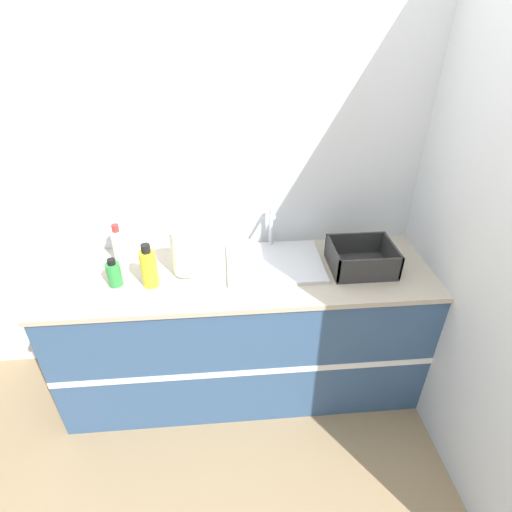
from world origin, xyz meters
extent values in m
plane|color=#937A56|center=(0.00, 0.00, 0.00)|extent=(12.00, 12.00, 0.00)
cube|color=silver|center=(0.00, 0.66, 1.30)|extent=(4.52, 0.06, 2.60)
cube|color=silver|center=(1.09, 0.32, 1.30)|extent=(0.06, 2.63, 2.60)
cube|color=#33517A|center=(0.00, 0.32, 0.43)|extent=(2.12, 0.63, 0.85)
cube|color=white|center=(0.00, 0.00, 0.43)|extent=(2.12, 0.01, 0.04)
cube|color=#B2A893|center=(0.00, 0.32, 0.87)|extent=(2.14, 0.66, 0.03)
cube|color=silver|center=(0.19, 0.38, 0.89)|extent=(0.54, 0.43, 0.02)
cylinder|color=silver|center=(0.19, 0.57, 1.02)|extent=(0.02, 0.02, 0.24)
cylinder|color=silver|center=(0.19, 0.51, 1.15)|extent=(0.02, 0.13, 0.02)
cylinder|color=#4C4C51|center=(-0.31, 0.33, 0.89)|extent=(0.10, 0.10, 0.01)
cylinder|color=white|center=(-0.31, 0.33, 1.02)|extent=(0.13, 0.13, 0.26)
cube|color=#2D2D2D|center=(0.67, 0.30, 0.89)|extent=(0.35, 0.29, 0.01)
cube|color=#2D2D2D|center=(0.67, 0.16, 0.96)|extent=(0.35, 0.01, 0.13)
cube|color=#2D2D2D|center=(0.67, 0.44, 0.96)|extent=(0.35, 0.01, 0.13)
cube|color=#2D2D2D|center=(0.50, 0.30, 0.96)|extent=(0.01, 0.29, 0.13)
cube|color=#2D2D2D|center=(0.83, 0.30, 0.96)|extent=(0.01, 0.29, 0.13)
cylinder|color=yellow|center=(-0.48, 0.24, 0.98)|extent=(0.08, 0.08, 0.20)
cylinder|color=black|center=(-0.48, 0.24, 1.11)|extent=(0.05, 0.05, 0.04)
cylinder|color=#2D8C3D|center=(-0.67, 0.26, 0.95)|extent=(0.07, 0.07, 0.13)
cylinder|color=black|center=(-0.67, 0.26, 1.03)|extent=(0.04, 0.04, 0.03)
cylinder|color=white|center=(-0.69, 0.50, 0.98)|extent=(0.07, 0.07, 0.19)
cylinder|color=red|center=(-0.69, 0.50, 1.09)|extent=(0.04, 0.04, 0.04)
camera|label=1|loc=(-0.08, -1.51, 2.14)|focal=28.00mm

